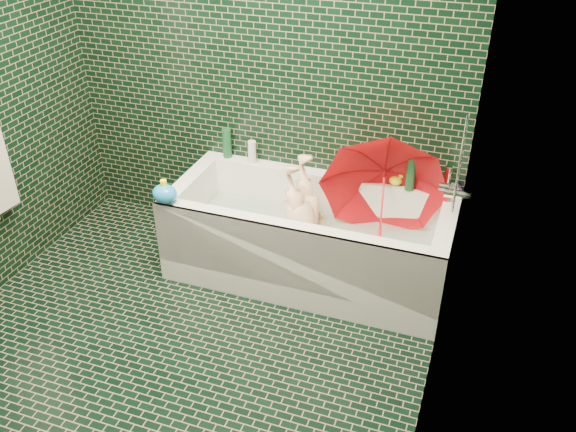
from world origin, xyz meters
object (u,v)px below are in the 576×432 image
(rubber_duck, at_px, (397,180))
(bath_toy, at_px, (165,193))
(bathtub, at_px, (309,246))
(umbrella, at_px, (382,202))
(child, at_px, (307,231))

(rubber_duck, distance_m, bath_toy, 1.40)
(bathtub, relative_size, umbrella, 2.36)
(umbrella, height_order, rubber_duck, umbrella)
(child, height_order, bath_toy, bath_toy)
(rubber_duck, bearing_deg, umbrella, -115.29)
(child, bearing_deg, bathtub, 61.14)
(umbrella, relative_size, rubber_duck, 6.51)
(umbrella, height_order, bath_toy, umbrella)
(bath_toy, bearing_deg, umbrella, 18.17)
(bathtub, relative_size, child, 1.84)
(bath_toy, bearing_deg, bathtub, 23.41)
(bath_toy, bearing_deg, child, 24.73)
(bath_toy, bearing_deg, rubber_duck, 29.05)
(child, xyz_separation_m, umbrella, (0.44, 0.04, 0.27))
(umbrella, relative_size, bath_toy, 4.79)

